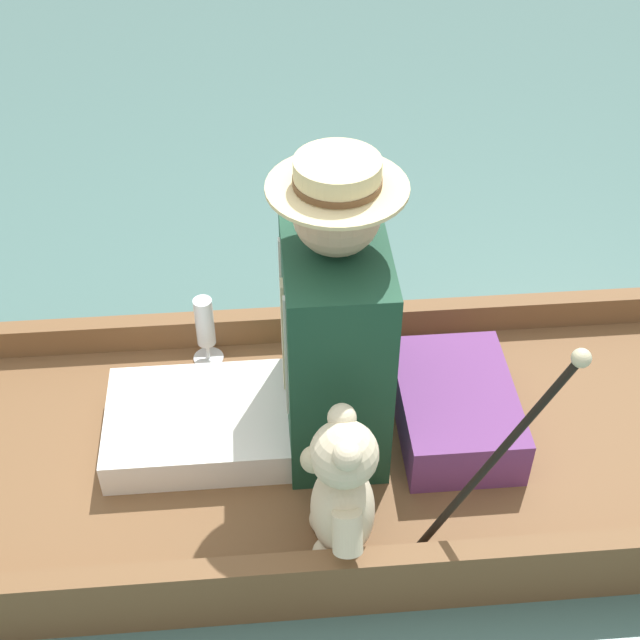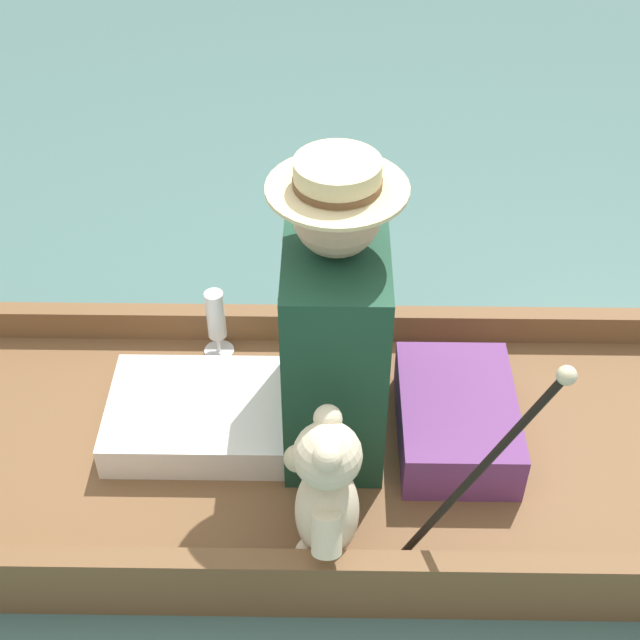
{
  "view_description": "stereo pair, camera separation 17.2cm",
  "coord_description": "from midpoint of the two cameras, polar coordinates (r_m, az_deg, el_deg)",
  "views": [
    {
      "loc": [
        -1.71,
        -0.04,
        2.09
      ],
      "look_at": [
        0.05,
        -0.19,
        0.54
      ],
      "focal_mm": 50.0,
      "sensor_mm": 36.0,
      "label": 1
    },
    {
      "loc": [
        -1.71,
        -0.21,
        2.09
      ],
      "look_at": [
        0.05,
        -0.19,
        0.54
      ],
      "focal_mm": 50.0,
      "sensor_mm": 36.0,
      "label": 2
    }
  ],
  "objects": [
    {
      "name": "punt_boat",
      "position": [
        2.65,
        -5.88,
        -8.74
      ],
      "size": [
        0.99,
        2.99,
        0.22
      ],
      "color": "brown",
      "rests_on": "ground_plane"
    },
    {
      "name": "wine_glass",
      "position": [
        2.79,
        -9.13,
        -0.4
      ],
      "size": [
        0.1,
        0.1,
        0.24
      ],
      "color": "silver",
      "rests_on": "punt_boat"
    },
    {
      "name": "seated_person",
      "position": [
        2.4,
        -2.93,
        -1.74
      ],
      "size": [
        0.43,
        0.83,
        0.91
      ],
      "rotation": [
        0.0,
        0.0,
        -0.12
      ],
      "color": "white",
      "rests_on": "punt_boat"
    },
    {
      "name": "ground_plane",
      "position": [
        2.7,
        -5.78,
        -9.65
      ],
      "size": [
        16.0,
        16.0,
        0.0
      ],
      "primitive_type": "plane",
      "color": "#476B66"
    },
    {
      "name": "walking_cane",
      "position": [
        2.09,
        9.6,
        -7.89
      ],
      "size": [
        0.04,
        0.35,
        0.7
      ],
      "color": "black",
      "rests_on": "punt_boat"
    },
    {
      "name": "teddy_bear",
      "position": [
        2.23,
        -0.87,
        -11.05
      ],
      "size": [
        0.32,
        0.19,
        0.46
      ],
      "color": "beige",
      "rests_on": "punt_boat"
    },
    {
      "name": "seat_cushion",
      "position": [
        2.61,
        6.77,
        -5.7
      ],
      "size": [
        0.47,
        0.33,
        0.16
      ],
      "color": "#6B3875",
      "rests_on": "punt_boat"
    }
  ]
}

